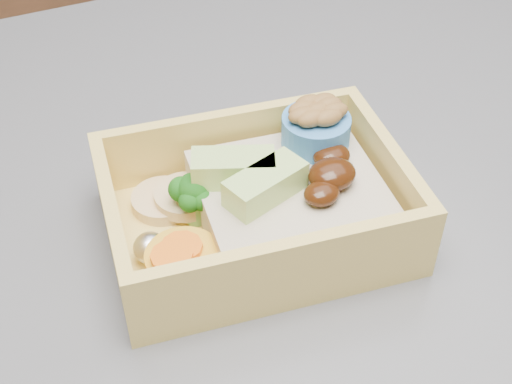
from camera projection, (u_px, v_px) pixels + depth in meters
name	position (u px, v px, depth m)	size (l,w,h in m)	color
bento_box	(264.00, 202.00, 0.46)	(0.21, 0.16, 0.07)	#E9C660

